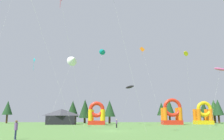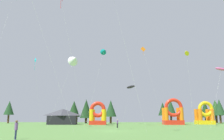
% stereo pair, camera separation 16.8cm
% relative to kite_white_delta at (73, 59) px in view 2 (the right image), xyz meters
% --- Properties ---
extents(ground_plane, '(120.00, 120.00, 0.00)m').
position_rel_kite_white_delta_xyz_m(ground_plane, '(8.22, -13.20, -14.07)').
color(ground_plane, '#5B8C42').
extents(kite_white_delta, '(6.04, 3.73, 15.33)m').
position_rel_kite_white_delta_xyz_m(kite_white_delta, '(0.00, 0.00, 0.00)').
color(kite_white_delta, white).
rests_on(kite_white_delta, ground_plane).
extents(kite_orange_diamond, '(4.77, 2.40, 19.60)m').
position_rel_kite_white_delta_xyz_m(kite_orange_diamond, '(16.09, 9.59, 4.84)').
color(kite_orange_diamond, orange).
rests_on(kite_orange_diamond, ground_plane).
extents(kite_yellow_parafoil, '(2.27, 3.92, 15.75)m').
position_rel_kite_white_delta_xyz_m(kite_yellow_parafoil, '(23.97, -0.66, 1.13)').
color(kite_yellow_parafoil, yellow).
rests_on(kite_yellow_parafoil, ground_plane).
extents(kite_teal_delta, '(5.64, 2.38, 20.75)m').
position_rel_kite_white_delta_xyz_m(kite_teal_delta, '(5.87, 13.32, 5.72)').
color(kite_teal_delta, '#0C7F7A').
rests_on(kite_teal_delta, ground_plane).
extents(kite_pink_parafoil, '(4.39, 1.40, 10.94)m').
position_rel_kite_white_delta_xyz_m(kite_pink_parafoil, '(27.83, -7.16, -3.57)').
color(kite_pink_parafoil, '#EA599E').
rests_on(kite_pink_parafoil, ground_plane).
extents(kite_cyan_diamond, '(1.06, 5.62, 15.86)m').
position_rel_kite_white_delta_xyz_m(kite_cyan_diamond, '(-10.53, 6.27, 1.14)').
color(kite_cyan_diamond, '#19B7CC').
rests_on(kite_cyan_diamond, ground_plane).
extents(kite_black_parafoil, '(3.47, 4.57, 9.82)m').
position_rel_kite_white_delta_xyz_m(kite_black_parafoil, '(12.68, 8.66, -4.80)').
color(kite_black_parafoil, black).
rests_on(kite_black_parafoil, ground_plane).
extents(person_midfield, '(0.39, 0.39, 1.62)m').
position_rel_kite_white_delta_xyz_m(person_midfield, '(9.11, -3.22, -13.11)').
color(person_midfield, black).
rests_on(person_midfield, ground_plane).
extents(person_near_camera, '(0.33, 0.33, 1.72)m').
position_rel_kite_white_delta_xyz_m(person_near_camera, '(-0.70, -26.47, -13.05)').
color(person_near_camera, navy).
rests_on(person_near_camera, ground_plane).
extents(inflatable_blue_arch, '(4.47, 4.96, 6.10)m').
position_rel_kite_white_delta_xyz_m(inflatable_blue_arch, '(4.29, 15.72, -11.89)').
color(inflatable_blue_arch, red).
rests_on(inflatable_blue_arch, ground_plane).
extents(inflatable_red_slide, '(4.48, 4.14, 6.36)m').
position_rel_kite_white_delta_xyz_m(inflatable_red_slide, '(34.08, 18.15, -11.71)').
color(inflatable_red_slide, yellow).
rests_on(inflatable_red_slide, ground_plane).
extents(inflatable_yellow_castle, '(5.12, 3.98, 6.95)m').
position_rel_kite_white_delta_xyz_m(inflatable_yellow_castle, '(24.53, 15.50, -11.52)').
color(inflatable_yellow_castle, red).
rests_on(inflatable_yellow_castle, ground_plane).
extents(festival_tent, '(7.74, 3.21, 4.18)m').
position_rel_kite_white_delta_xyz_m(festival_tent, '(-5.37, 16.23, -11.98)').
color(festival_tent, black).
rests_on(festival_tent, ground_plane).
extents(tree_row_1, '(3.24, 3.24, 7.29)m').
position_rel_kite_white_delta_xyz_m(tree_row_1, '(-25.87, 29.55, -9.12)').
color(tree_row_1, '#4C331E').
rests_on(tree_row_1, ground_plane).
extents(tree_row_2, '(4.06, 4.06, 7.37)m').
position_rel_kite_white_delta_xyz_m(tree_row_2, '(-4.69, 30.94, -9.42)').
color(tree_row_2, '#4C331E').
rests_on(tree_row_2, ground_plane).
extents(tree_row_3, '(4.04, 4.04, 7.75)m').
position_rel_kite_white_delta_xyz_m(tree_row_3, '(-0.43, 29.54, -9.38)').
color(tree_row_3, '#4C331E').
rests_on(tree_row_3, ground_plane).
extents(tree_row_4, '(3.68, 3.68, 7.34)m').
position_rel_kite_white_delta_xyz_m(tree_row_4, '(7.67, 27.29, -9.39)').
color(tree_row_4, '#4C331E').
rests_on(tree_row_4, ground_plane).
extents(tree_row_5, '(3.02, 3.02, 6.77)m').
position_rel_kite_white_delta_xyz_m(tree_row_5, '(24.84, 29.69, -9.49)').
color(tree_row_5, '#4C331E').
rests_on(tree_row_5, ground_plane).
extents(tree_row_6, '(3.54, 3.54, 7.99)m').
position_rel_kite_white_delta_xyz_m(tree_row_6, '(28.27, 32.79, -8.82)').
color(tree_row_6, '#4C331E').
rests_on(tree_row_6, ground_plane).
extents(tree_row_7, '(3.32, 3.32, 7.49)m').
position_rel_kite_white_delta_xyz_m(tree_row_7, '(39.40, 31.05, -9.44)').
color(tree_row_7, '#4C331E').
rests_on(tree_row_7, ground_plane).
extents(tree_row_8, '(3.40, 3.40, 7.66)m').
position_rel_kite_white_delta_xyz_m(tree_row_8, '(42.60, 27.36, -9.02)').
color(tree_row_8, '#4C331E').
rests_on(tree_row_8, ground_plane).
extents(tree_row_9, '(4.15, 4.15, 7.83)m').
position_rel_kite_white_delta_xyz_m(tree_row_9, '(43.39, 32.14, -8.96)').
color(tree_row_9, '#4C331E').
rests_on(tree_row_9, ground_plane).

